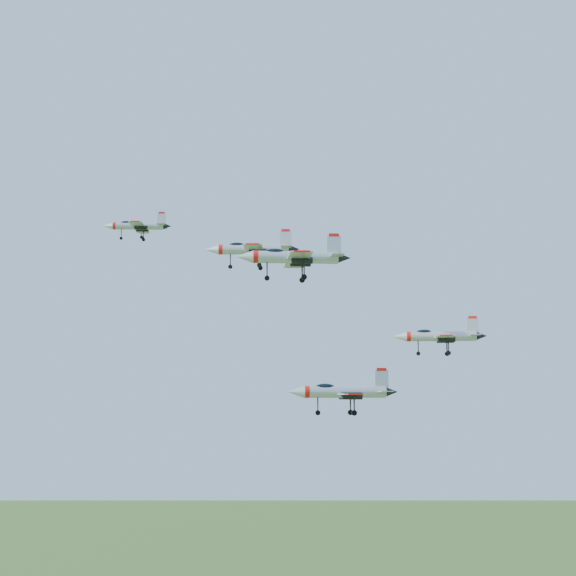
# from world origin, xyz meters

# --- Properties ---
(jet_lead) EXTENTS (10.68, 8.95, 2.86)m
(jet_lead) POSITION_xyz_m (-27.87, 11.23, 158.37)
(jet_lead) COLOR #B3B8C1
(jet_left_high) EXTENTS (13.20, 10.99, 3.53)m
(jet_left_high) POSITION_xyz_m (-7.47, 0.42, 152.19)
(jet_left_high) COLOR #B3B8C1
(jet_right_high) EXTENTS (13.43, 11.33, 3.62)m
(jet_right_high) POSITION_xyz_m (0.59, -15.52, 148.17)
(jet_right_high) COLOR #B3B8C1
(jet_left_low) EXTENTS (12.57, 10.36, 3.36)m
(jet_left_low) POSITION_xyz_m (17.80, 2.88, 140.08)
(jet_left_low) COLOR #B3B8C1
(jet_right_low) EXTENTS (12.93, 10.95, 3.50)m
(jet_right_low) POSITION_xyz_m (5.99, -12.56, 132.63)
(jet_right_low) COLOR #B3B8C1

